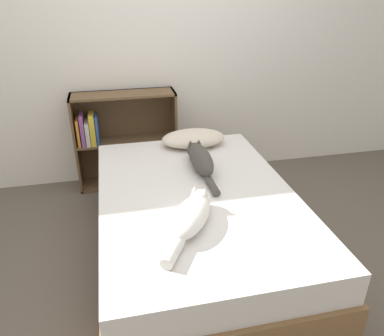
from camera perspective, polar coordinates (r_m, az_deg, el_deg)
The scene contains 7 objects.
ground_plane at distance 2.62m, azimuth 0.67°, elevation -13.75°, with size 8.00×8.00×0.00m, color brown.
wall_back at distance 3.38m, azimuth -4.86°, elevation 18.93°, with size 8.00×0.06×2.50m.
bed at distance 2.46m, azimuth 0.70°, elevation -9.10°, with size 1.22×1.81×0.53m.
pillow at distance 2.94m, azimuth 0.20°, elevation 4.55°, with size 0.50×0.31×0.12m.
cat_light at distance 1.99m, azimuth -0.11°, elevation -7.23°, with size 0.39×0.55×0.14m.
cat_dark at distance 2.56m, azimuth 1.29°, elevation 1.39°, with size 0.14×0.61×0.16m.
bookshelf at distance 3.42m, azimuth -10.74°, elevation 4.66°, with size 0.89×0.26×0.85m.
Camera 1 is at (-0.46, -1.94, 1.70)m, focal length 35.00 mm.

